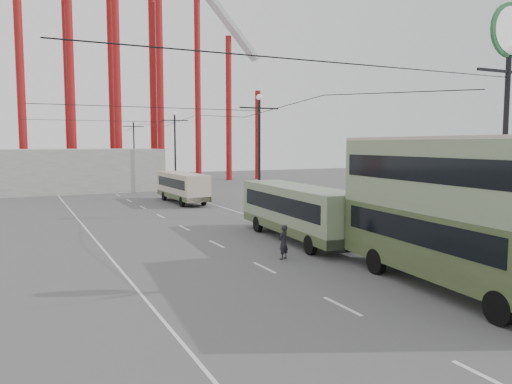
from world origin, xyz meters
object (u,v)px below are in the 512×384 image
lamp_post_near (508,84)px  single_decker_green (298,210)px  double_decker_bus (453,205)px  pedestrian (283,242)px  single_decker_cream (182,186)px

lamp_post_near → single_decker_green: 13.63m
double_decker_bus → lamp_post_near: bearing=-19.2°
lamp_post_near → pedestrian: lamp_post_near is taller
lamp_post_near → pedestrian: bearing=121.7°
single_decker_green → single_decker_cream: 20.84m
lamp_post_near → single_decker_cream: lamp_post_near is taller
single_decker_green → single_decker_cream: single_decker_green is taller
double_decker_bus → pedestrian: (-3.28, 7.33, -2.46)m
lamp_post_near → single_decker_cream: size_ratio=1.18×
single_decker_cream → pedestrian: size_ratio=5.38×
single_decker_green → pedestrian: size_ratio=6.64×
lamp_post_near → double_decker_bus: lamp_post_near is taller
lamp_post_near → single_decker_green: (-1.89, 12.05, -6.08)m
pedestrian → single_decker_cream: bearing=-126.0°
single_decker_cream → double_decker_bus: bearing=-90.2°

